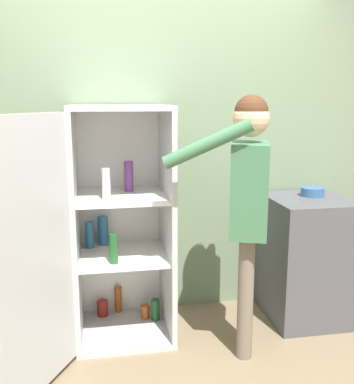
{
  "coord_description": "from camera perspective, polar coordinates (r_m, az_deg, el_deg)",
  "views": [
    {
      "loc": [
        -0.45,
        -2.41,
        1.65
      ],
      "look_at": [
        0.09,
        0.61,
        1.02
      ],
      "focal_mm": 42.0,
      "sensor_mm": 36.0,
      "label": 1
    }
  ],
  "objects": [
    {
      "name": "ground_plane",
      "position": [
        2.95,
        0.37,
        -22.31
      ],
      "size": [
        12.0,
        12.0,
        0.0
      ],
      "primitive_type": "plane",
      "color": "#7A664C"
    },
    {
      "name": "wall_back",
      "position": [
        3.44,
        -2.6,
        5.35
      ],
      "size": [
        7.0,
        0.06,
        2.55
      ],
      "color": "gray",
      "rests_on": "ground_plane"
    },
    {
      "name": "refrigerator",
      "position": [
        3.06,
        -9.07,
        -4.67
      ],
      "size": [
        1.02,
        1.23,
        1.62
      ],
      "color": "#B7BABC",
      "rests_on": "ground_plane"
    },
    {
      "name": "person",
      "position": [
        2.84,
        8.92,
        0.04
      ],
      "size": [
        0.73,
        0.51,
        1.68
      ],
      "color": "#726656",
      "rests_on": "ground_plane"
    },
    {
      "name": "counter",
      "position": [
        3.59,
        16.11,
        -8.06
      ],
      "size": [
        0.59,
        0.64,
        0.94
      ],
      "color": "#4C4C51",
      "rests_on": "ground_plane"
    },
    {
      "name": "bowl",
      "position": [
        3.55,
        16.82,
        0.04
      ],
      "size": [
        0.17,
        0.17,
        0.07
      ],
      "color": "#335B8E",
      "rests_on": "counter"
    }
  ]
}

